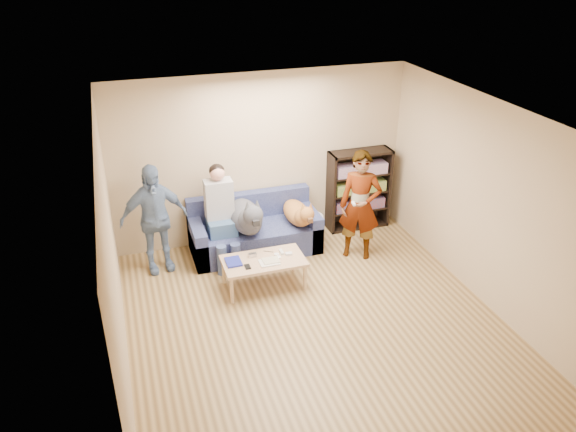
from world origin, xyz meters
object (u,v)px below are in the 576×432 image
object	(u,v)px
bookshelf	(358,188)
dog_gray	(247,217)
sofa	(254,233)
dog_tan	(299,214)
person_standing_right	(360,206)
person_standing_left	(154,219)
coffee_table	(264,263)
person_seated	(221,211)
notebook_blue	(233,262)
camera_silver	(253,255)

from	to	relation	value
bookshelf	dog_gray	bearing A→B (deg)	-167.82
sofa	dog_tan	bearing A→B (deg)	-18.37
person_standing_right	person_standing_left	bearing A→B (deg)	-160.40
dog_tan	bookshelf	distance (m)	1.25
coffee_table	dog_tan	bearing A→B (deg)	46.64
person_seated	coffee_table	size ratio (longest dim) A/B	1.34
person_standing_right	person_seated	size ratio (longest dim) A/B	1.11
notebook_blue	coffee_table	size ratio (longest dim) A/B	0.24
notebook_blue	dog_gray	size ratio (longest dim) A/B	0.20
notebook_blue	coffee_table	bearing A→B (deg)	-7.13
coffee_table	bookshelf	world-z (taller)	bookshelf
camera_silver	coffee_table	size ratio (longest dim) A/B	0.10
person_standing_left	camera_silver	xyz separation A→B (m)	(1.19, -0.78, -0.35)
notebook_blue	person_seated	world-z (taller)	person_seated
person_standing_left	bookshelf	xyz separation A→B (m)	(3.25, 0.36, -0.12)
person_seated	dog_tan	world-z (taller)	person_seated
camera_silver	person_seated	bearing A→B (deg)	107.98
dog_gray	person_seated	bearing A→B (deg)	170.36
dog_tan	person_seated	bearing A→B (deg)	175.78
person_standing_right	camera_silver	world-z (taller)	person_standing_right
dog_tan	bookshelf	size ratio (longest dim) A/B	0.87
person_seated	dog_tan	xyz separation A→B (m)	(1.15, -0.08, -0.17)
sofa	dog_tan	size ratio (longest dim) A/B	1.67
person_standing_left	camera_silver	size ratio (longest dim) A/B	14.52
person_standing_left	bookshelf	distance (m)	3.27
person_seated	dog_tan	bearing A→B (deg)	-4.22
camera_silver	sofa	xyz separation A→B (m)	(0.26, 0.91, -0.16)
person_standing_left	sofa	distance (m)	1.54
person_standing_right	camera_silver	distance (m)	1.74
person_standing_right	sofa	bearing A→B (deg)	-174.55
coffee_table	bookshelf	size ratio (longest dim) A/B	0.85
person_standing_left	dog_gray	distance (m)	1.30
person_standing_left	person_seated	world-z (taller)	person_standing_left
camera_silver	notebook_blue	bearing A→B (deg)	-165.96
notebook_blue	sofa	xyz separation A→B (m)	(0.54, 0.98, -0.15)
notebook_blue	sofa	size ratio (longest dim) A/B	0.14
camera_silver	bookshelf	bearing A→B (deg)	29.06
dog_gray	coffee_table	distance (m)	0.89
person_standing_left	notebook_blue	bearing A→B (deg)	-51.06
sofa	dog_gray	distance (m)	0.45
person_seated	dog_gray	xyz separation A→B (m)	(0.36, -0.06, -0.11)
person_standing_right	bookshelf	bearing A→B (deg)	96.55
notebook_blue	camera_silver	bearing A→B (deg)	14.04
sofa	person_seated	world-z (taller)	person_seated
notebook_blue	sofa	bearing A→B (deg)	61.30
dog_gray	dog_tan	distance (m)	0.79
person_standing_right	coffee_table	size ratio (longest dim) A/B	1.49
person_seated	coffee_table	bearing A→B (deg)	-67.50
notebook_blue	dog_tan	size ratio (longest dim) A/B	0.23
person_standing_right	person_seated	bearing A→B (deg)	-165.17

